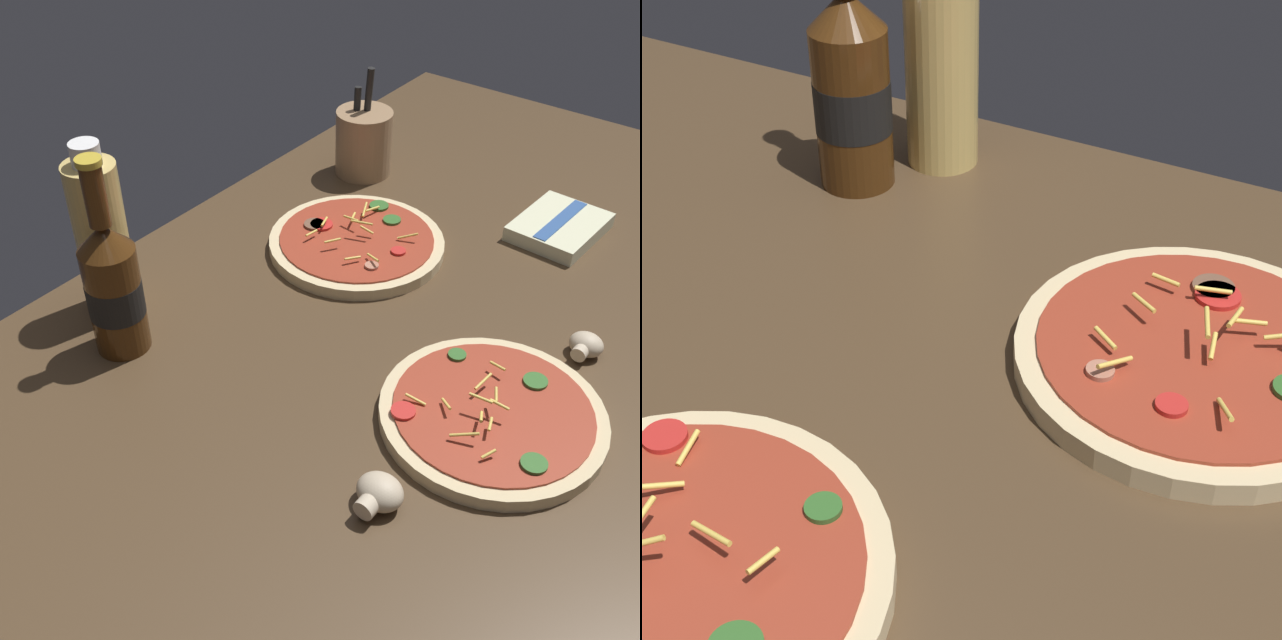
% 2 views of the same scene
% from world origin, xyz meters
% --- Properties ---
extents(counter_slab, '(1.60, 0.90, 0.03)m').
position_xyz_m(counter_slab, '(0.00, 0.00, 0.01)').
color(counter_slab, '#4C3823').
rests_on(counter_slab, ground).
extents(pizza_near, '(0.27, 0.27, 0.05)m').
position_xyz_m(pizza_near, '(-0.08, -0.17, 0.04)').
color(pizza_near, beige).
rests_on(pizza_near, counter_slab).
extents(pizza_far, '(0.27, 0.27, 0.05)m').
position_xyz_m(pizza_far, '(0.12, 0.16, 0.04)').
color(pizza_far, beige).
rests_on(pizza_far, counter_slab).
extents(beer_bottle, '(0.07, 0.07, 0.27)m').
position_xyz_m(beer_bottle, '(-0.25, 0.28, 0.12)').
color(beer_bottle, '#47280F').
rests_on(beer_bottle, counter_slab).
extents(oil_bottle, '(0.07, 0.07, 0.25)m').
position_xyz_m(oil_bottle, '(-0.20, 0.35, 0.14)').
color(oil_bottle, '#D6B766').
rests_on(oil_bottle, counter_slab).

